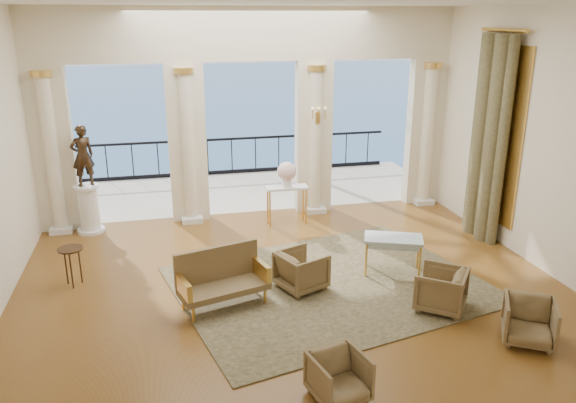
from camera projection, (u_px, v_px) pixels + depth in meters
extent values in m
plane|color=#4F2B0A|center=(293.00, 290.00, 9.27)|extent=(9.00, 9.00, 0.00)
plane|color=white|center=(402.00, 266.00, 4.86)|extent=(9.00, 0.00, 9.00)
plane|color=white|center=(550.00, 143.00, 9.53)|extent=(0.00, 8.00, 8.00)
plane|color=white|center=(294.00, 1.00, 7.85)|extent=(9.00, 9.00, 0.00)
cube|color=#FAEAC6|center=(250.00, 34.00, 11.58)|extent=(9.00, 0.30, 1.10)
cube|color=#FAEAC6|center=(53.00, 150.00, 11.41)|extent=(0.80, 0.30, 3.40)
cylinder|color=#FAEAC6|center=(52.00, 157.00, 11.27)|extent=(0.28, 0.28, 3.20)
cylinder|color=gold|center=(41.00, 73.00, 10.75)|extent=(0.40, 0.40, 0.12)
cube|color=silver|center=(62.00, 229.00, 11.76)|extent=(0.45, 0.45, 0.12)
cube|color=#FAEAC6|center=(187.00, 144.00, 11.99)|extent=(0.80, 0.30, 3.40)
cylinder|color=#FAEAC6|center=(188.00, 150.00, 11.85)|extent=(0.28, 0.28, 3.20)
cylinder|color=gold|center=(184.00, 70.00, 11.33)|extent=(0.40, 0.40, 0.12)
cube|color=silver|center=(192.00, 219.00, 12.34)|extent=(0.45, 0.45, 0.12)
cube|color=#FAEAC6|center=(313.00, 138.00, 12.59)|extent=(0.80, 0.30, 3.40)
cylinder|color=#FAEAC6|center=(316.00, 144.00, 12.46)|extent=(0.28, 0.28, 3.20)
cylinder|color=gold|center=(317.00, 68.00, 11.94)|extent=(0.40, 0.40, 0.12)
cube|color=silver|center=(314.00, 209.00, 12.94)|extent=(0.45, 0.45, 0.12)
cube|color=#FAEAC6|center=(424.00, 132.00, 13.17)|extent=(0.80, 0.30, 3.40)
cylinder|color=#FAEAC6|center=(427.00, 138.00, 13.04)|extent=(0.28, 0.28, 3.20)
cylinder|color=gold|center=(433.00, 65.00, 12.52)|extent=(0.40, 0.40, 0.12)
cube|color=silver|center=(422.00, 201.00, 13.53)|extent=(0.45, 0.45, 0.12)
cube|color=#BFB19C|center=(241.00, 191.00, 14.65)|extent=(10.00, 3.60, 0.10)
cube|color=black|center=(231.00, 139.00, 15.79)|extent=(9.00, 0.06, 0.06)
cube|color=black|center=(232.00, 171.00, 16.09)|extent=(9.00, 0.06, 0.10)
cylinder|color=black|center=(232.00, 156.00, 15.95)|extent=(0.03, 0.03, 1.00)
cylinder|color=black|center=(80.00, 164.00, 15.07)|extent=(0.03, 0.03, 1.00)
cylinder|color=black|center=(368.00, 149.00, 16.83)|extent=(0.03, 0.03, 1.00)
cylinder|color=#4C3823|center=(308.00, 101.00, 15.14)|extent=(0.20, 0.20, 4.20)
plane|color=navy|center=(174.00, 106.00, 66.60)|extent=(160.00, 160.00, 0.00)
cylinder|color=#494127|center=(502.00, 145.00, 10.54)|extent=(0.26, 0.26, 4.00)
cylinder|color=#494127|center=(487.00, 140.00, 10.94)|extent=(0.32, 0.32, 4.00)
cylinder|color=#494127|center=(477.00, 135.00, 11.37)|extent=(0.26, 0.26, 4.00)
cylinder|color=gold|center=(504.00, 30.00, 10.31)|extent=(0.08, 1.40, 0.08)
cube|color=gold|center=(497.00, 134.00, 10.96)|extent=(0.04, 1.60, 3.40)
cube|color=gold|center=(318.00, 118.00, 12.14)|extent=(0.10, 0.04, 0.25)
cylinder|color=gold|center=(313.00, 114.00, 12.00)|extent=(0.02, 0.02, 0.22)
cylinder|color=gold|center=(319.00, 114.00, 12.03)|extent=(0.02, 0.02, 0.22)
cylinder|color=gold|center=(325.00, 114.00, 12.06)|extent=(0.02, 0.02, 0.22)
cube|color=#30341B|center=(329.00, 285.00, 9.42)|extent=(5.59, 4.78, 0.02)
imported|color=#41311C|center=(339.00, 375.00, 6.56)|extent=(0.73, 0.70, 0.63)
imported|color=#41311C|center=(529.00, 320.00, 7.69)|extent=(0.90, 0.88, 0.69)
imported|color=#41311C|center=(441.00, 288.00, 8.56)|extent=(0.96, 0.96, 0.73)
imported|color=#41311C|center=(302.00, 269.00, 9.21)|extent=(0.87, 0.89, 0.72)
cube|color=#41311C|center=(224.00, 289.00, 8.65)|extent=(1.48, 0.92, 0.10)
cube|color=#41311C|center=(217.00, 263.00, 8.76)|extent=(1.34, 0.46, 0.56)
cube|color=gold|center=(184.00, 287.00, 8.29)|extent=(0.23, 0.56, 0.26)
cube|color=gold|center=(261.00, 269.00, 8.88)|extent=(0.23, 0.56, 0.26)
cylinder|color=gold|center=(193.00, 315.00, 8.24)|extent=(0.05, 0.05, 0.25)
cylinder|color=gold|center=(265.00, 296.00, 8.79)|extent=(0.05, 0.05, 0.25)
cylinder|color=gold|center=(183.00, 302.00, 8.61)|extent=(0.05, 0.05, 0.25)
cylinder|color=gold|center=(253.00, 285.00, 9.16)|extent=(0.05, 0.05, 0.25)
cube|color=#A8C4CF|center=(394.00, 238.00, 9.66)|extent=(1.12, 0.87, 0.05)
cylinder|color=gold|center=(366.00, 260.00, 9.63)|extent=(0.04, 0.04, 0.63)
cylinder|color=gold|center=(420.00, 264.00, 9.49)|extent=(0.04, 0.04, 0.63)
cylinder|color=gold|center=(367.00, 250.00, 10.05)|extent=(0.04, 0.04, 0.63)
cylinder|color=gold|center=(418.00, 253.00, 9.92)|extent=(0.04, 0.04, 0.63)
cylinder|color=silver|center=(91.00, 230.00, 11.74)|extent=(0.55, 0.55, 0.07)
cylinder|color=silver|center=(89.00, 209.00, 11.59)|extent=(0.41, 0.41, 0.89)
cylinder|color=silver|center=(86.00, 187.00, 11.44)|extent=(0.52, 0.52, 0.06)
imported|color=#2F2115|center=(83.00, 156.00, 11.23)|extent=(0.54, 0.46, 1.24)
cube|color=silver|center=(287.00, 188.00, 11.96)|extent=(0.90, 0.38, 0.05)
cylinder|color=gold|center=(270.00, 209.00, 11.91)|extent=(0.04, 0.04, 0.79)
cylinder|color=gold|center=(306.00, 207.00, 12.05)|extent=(0.04, 0.04, 0.79)
cylinder|color=gold|center=(268.00, 206.00, 12.14)|extent=(0.04, 0.04, 0.79)
cylinder|color=gold|center=(303.00, 203.00, 12.28)|extent=(0.04, 0.04, 0.79)
cylinder|color=white|center=(287.00, 181.00, 11.91)|extent=(0.20, 0.20, 0.25)
sphere|color=pink|center=(287.00, 171.00, 11.85)|extent=(0.40, 0.40, 0.40)
cylinder|color=black|center=(70.00, 249.00, 9.24)|extent=(0.41, 0.41, 0.03)
cylinder|color=black|center=(80.00, 265.00, 9.43)|extent=(0.03, 0.03, 0.64)
cylinder|color=black|center=(66.00, 266.00, 9.38)|extent=(0.03, 0.03, 0.64)
cylinder|color=black|center=(71.00, 271.00, 9.22)|extent=(0.03, 0.03, 0.64)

